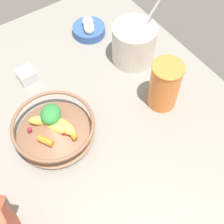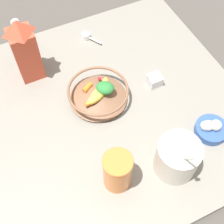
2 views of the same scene
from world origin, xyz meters
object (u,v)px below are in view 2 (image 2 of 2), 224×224
(yogurt_tub, at_px, (177,157))
(fruit_bowl, at_px, (98,93))
(spice_jar, at_px, (155,80))
(garlic_bowl, at_px, (211,129))
(drinking_cup, at_px, (117,171))
(milk_carton, at_px, (25,50))

(yogurt_tub, bearing_deg, fruit_bowl, -72.20)
(yogurt_tub, relative_size, spice_jar, 4.67)
(fruit_bowl, height_order, spice_jar, fruit_bowl)
(fruit_bowl, bearing_deg, garlic_bowl, 134.92)
(spice_jar, distance_m, garlic_bowl, 0.28)
(yogurt_tub, relative_size, drinking_cup, 1.52)
(milk_carton, height_order, yogurt_tub, milk_carton)
(yogurt_tub, xyz_separation_m, drinking_cup, (0.19, -0.03, 0.01))
(fruit_bowl, distance_m, milk_carton, 0.31)
(yogurt_tub, height_order, garlic_bowl, yogurt_tub)
(milk_carton, xyz_separation_m, spice_jar, (-0.41, 0.25, -0.11))
(fruit_bowl, height_order, yogurt_tub, yogurt_tub)
(drinking_cup, relative_size, spice_jar, 3.07)
(fruit_bowl, xyz_separation_m, garlic_bowl, (-0.30, 0.30, -0.01))
(milk_carton, height_order, spice_jar, milk_carton)
(milk_carton, distance_m, spice_jar, 0.50)
(milk_carton, relative_size, drinking_cup, 1.71)
(garlic_bowl, bearing_deg, milk_carton, -47.48)
(fruit_bowl, xyz_separation_m, yogurt_tub, (-0.11, 0.35, 0.03))
(spice_jar, bearing_deg, drinking_cup, 44.12)
(yogurt_tub, bearing_deg, garlic_bowl, -162.66)
(yogurt_tub, bearing_deg, spice_jar, -108.88)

